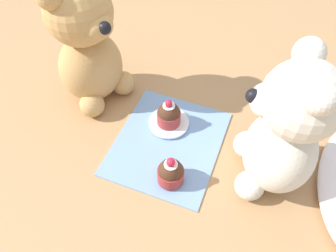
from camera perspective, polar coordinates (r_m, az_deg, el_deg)
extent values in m
plane|color=tan|center=(0.67, 0.00, -3.00)|extent=(4.00, 4.00, 0.00)
cube|color=#7A9ED1|center=(0.67, 0.00, -2.85)|extent=(0.24, 0.21, 0.01)
ellipsoid|color=silver|center=(0.60, 18.75, -4.03)|extent=(0.16, 0.15, 0.16)
sphere|color=silver|center=(0.50, 22.40, 4.29)|extent=(0.12, 0.12, 0.12)
ellipsoid|color=silver|center=(0.49, 16.89, 4.28)|extent=(0.07, 0.07, 0.05)
sphere|color=black|center=(0.49, 14.55, 5.09)|extent=(0.02, 0.02, 0.02)
sphere|color=silver|center=(0.50, 23.36, 11.56)|extent=(0.05, 0.05, 0.05)
sphere|color=silver|center=(0.44, 25.03, 4.44)|extent=(0.05, 0.05, 0.05)
sphere|color=silver|center=(0.65, 13.61, -3.16)|extent=(0.05, 0.05, 0.05)
sphere|color=silver|center=(0.60, 13.99, -10.02)|extent=(0.05, 0.05, 0.05)
ellipsoid|color=tan|center=(0.73, -13.20, 10.03)|extent=(0.17, 0.16, 0.16)
sphere|color=tan|center=(0.65, -15.36, 18.65)|extent=(0.13, 0.13, 0.13)
ellipsoid|color=tan|center=(0.62, -12.29, 16.60)|extent=(0.08, 0.07, 0.05)
sphere|color=black|center=(0.60, -10.96, 16.41)|extent=(0.02, 0.02, 0.02)
sphere|color=tan|center=(0.72, -13.08, 3.63)|extent=(0.05, 0.05, 0.05)
sphere|color=tan|center=(0.75, -7.79, 7.42)|extent=(0.05, 0.05, 0.05)
cylinder|color=#993333|center=(0.60, 0.47, -8.52)|extent=(0.05, 0.05, 0.03)
sphere|color=#472819|center=(0.59, 0.48, -7.77)|extent=(0.04, 0.04, 0.04)
cylinder|color=white|center=(0.57, 0.49, -6.71)|extent=(0.02, 0.02, 0.00)
sphere|color=red|center=(0.57, 0.50, -6.32)|extent=(0.02, 0.02, 0.02)
cylinder|color=silver|center=(0.69, 0.14, 0.60)|extent=(0.09, 0.09, 0.01)
cylinder|color=#993333|center=(0.68, 0.14, 1.53)|extent=(0.05, 0.05, 0.03)
sphere|color=#472819|center=(0.67, 0.14, 2.35)|extent=(0.05, 0.05, 0.05)
cylinder|color=white|center=(0.65, 0.15, 3.55)|extent=(0.02, 0.02, 0.00)
sphere|color=red|center=(0.65, 0.15, 3.96)|extent=(0.01, 0.01, 0.01)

